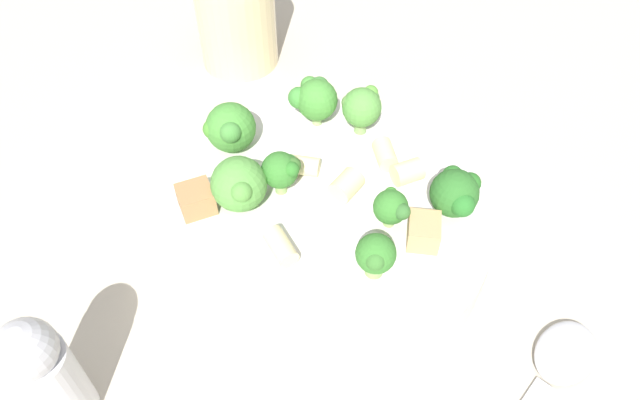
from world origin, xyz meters
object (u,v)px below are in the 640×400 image
at_px(broccoli_floret_1, 456,193).
at_px(chicken_chunk_1, 424,232).
at_px(pepper_shaker, 44,375).
at_px(rigatoni_1, 281,246).
at_px(pasta_bowl, 320,222).
at_px(broccoli_floret_7, 282,170).
at_px(broccoli_floret_5, 239,184).
at_px(rigatoni_2, 302,165).
at_px(rigatoni_0, 407,172).
at_px(broccoli_floret_0, 376,255).
at_px(broccoli_floret_4, 230,128).
at_px(rigatoni_4, 346,186).
at_px(rigatoni_3, 385,154).
at_px(spoon, 550,376).
at_px(broccoli_floret_2, 362,107).
at_px(drinking_glass, 237,20).
at_px(broccoli_floret_6, 315,98).
at_px(broccoli_floret_3, 392,207).
at_px(chicken_chunk_0, 196,199).

bearing_deg(broccoli_floret_1, chicken_chunk_1, -54.51).
bearing_deg(pepper_shaker, rigatoni_1, 116.27).
bearing_deg(pasta_bowl, broccoli_floret_7, -133.72).
relative_size(chicken_chunk_1, pepper_shaker, 0.26).
relative_size(broccoli_floret_5, rigatoni_2, 1.55).
relative_size(pasta_bowl, rigatoni_0, 11.55).
height_order(broccoli_floret_5, rigatoni_2, broccoli_floret_5).
relative_size(broccoli_floret_0, broccoli_floret_4, 0.82).
bearing_deg(rigatoni_4, rigatoni_0, 96.86).
distance_m(rigatoni_3, spoon, 0.19).
bearing_deg(broccoli_floret_5, chicken_chunk_1, 65.49).
bearing_deg(rigatoni_3, broccoli_floret_7, -78.55).
bearing_deg(broccoli_floret_2, broccoli_floret_1, 24.91).
bearing_deg(spoon, rigatoni_2, -143.30).
xyz_separation_m(rigatoni_4, pepper_shaker, (0.11, -0.20, 0.00)).
xyz_separation_m(pasta_bowl, pepper_shaker, (0.10, -0.17, 0.03)).
height_order(broccoli_floret_1, broccoli_floret_4, broccoli_floret_4).
bearing_deg(broccoli_floret_7, pepper_shaker, -50.40).
distance_m(chicken_chunk_1, drinking_glass, 0.29).
distance_m(rigatoni_3, drinking_glass, 0.21).
xyz_separation_m(broccoli_floret_6, rigatoni_2, (0.05, -0.02, -0.02)).
bearing_deg(rigatoni_1, chicken_chunk_1, 86.16).
relative_size(broccoli_floret_3, broccoli_floret_4, 0.73).
distance_m(rigatoni_1, pepper_shaker, 0.16).
relative_size(broccoli_floret_2, rigatoni_2, 1.51).
bearing_deg(broccoli_floret_4, rigatoni_1, 12.52).
bearing_deg(broccoli_floret_7, rigatoni_4, 75.78).
distance_m(broccoli_floret_6, rigatoni_4, 0.08).
bearing_deg(broccoli_floret_1, pepper_shaker, -72.64).
distance_m(rigatoni_0, pepper_shaker, 0.27).
bearing_deg(chicken_chunk_0, rigatoni_0, 90.10).
bearing_deg(broccoli_floret_7, broccoli_floret_0, 30.50).
distance_m(rigatoni_2, chicken_chunk_0, 0.08).
distance_m(broccoli_floret_0, rigatoni_4, 0.07).
bearing_deg(broccoli_floret_2, rigatoni_4, -21.54).
xyz_separation_m(broccoli_floret_2, chicken_chunk_1, (0.11, 0.02, -0.02)).
xyz_separation_m(broccoli_floret_1, broccoli_floret_3, (0.00, -0.05, -0.00)).
distance_m(broccoli_floret_1, broccoli_floret_2, 0.11).
relative_size(broccoli_floret_7, chicken_chunk_0, 1.49).
bearing_deg(broccoli_floret_3, drinking_glass, -161.91).
bearing_deg(broccoli_floret_5, rigatoni_2, 116.58).
relative_size(broccoli_floret_3, broccoli_floret_7, 0.85).
height_order(broccoli_floret_1, broccoli_floret_5, broccoli_floret_5).
height_order(broccoli_floret_5, rigatoni_0, broccoli_floret_5).
distance_m(broccoli_floret_1, rigatoni_3, 0.07).
bearing_deg(broccoli_floret_4, chicken_chunk_0, -27.60).
bearing_deg(chicken_chunk_0, rigatoni_3, 98.78).
bearing_deg(broccoli_floret_7, chicken_chunk_0, -84.69).
distance_m(broccoli_floret_0, broccoli_floret_2, 0.14).
relative_size(broccoli_floret_3, spoon, 0.21).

